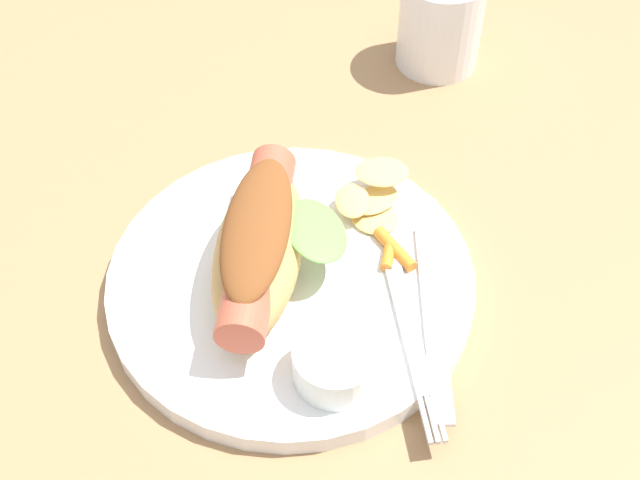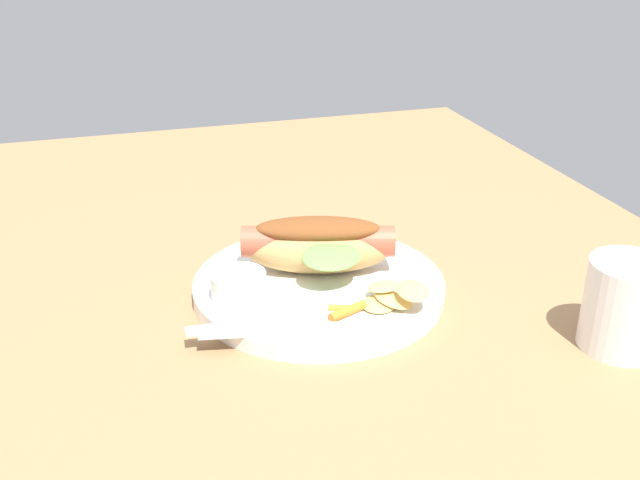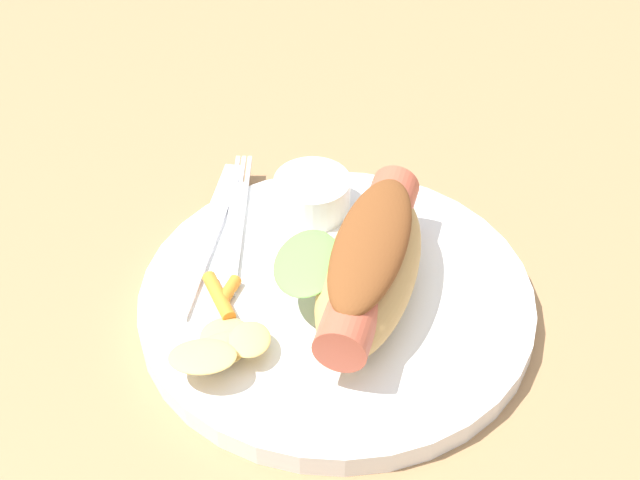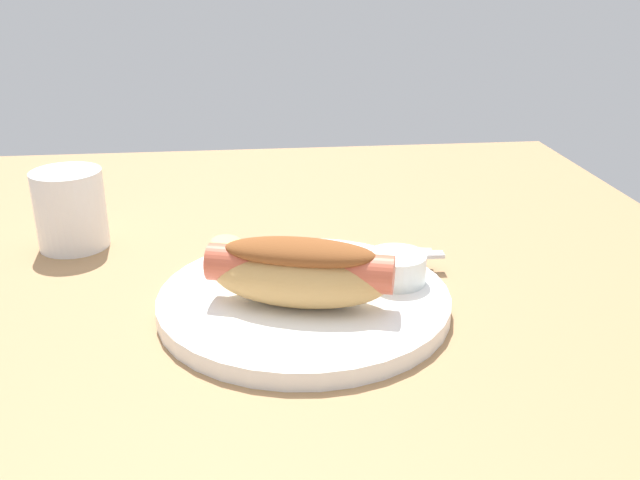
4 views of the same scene
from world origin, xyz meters
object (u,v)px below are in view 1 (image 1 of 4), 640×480
Objects in this scene: carrot_garnish at (393,250)px; drinking_cup at (440,21)px; chips_pile at (372,197)px; hot_dog at (260,244)px; fork at (411,337)px; knife at (433,319)px; sauce_ramekin at (335,363)px; plate at (291,283)px.

carrot_garnish is 25.08cm from drinking_cup.
chips_pile is at bearing -85.65° from carrot_garnish.
carrot_garnish is (-0.37, 4.86, -0.58)cm from chips_pile.
hot_dog is 1.92× the size of drinking_cup.
drinking_cup is at bearing 163.51° from fork.
chips_pile is at bearing 134.60° from hot_dog.
carrot_garnish is 0.49× the size of drinking_cup.
drinking_cup is at bearing 174.59° from knife.
chips_pile is at bearing -178.33° from fork.
hot_dog is 2.99× the size of sauce_ramekin.
fork is 1.75× the size of drinking_cup.
fork is at bearing -162.10° from sauce_ramekin.
sauce_ramekin is 0.34× the size of knife.
carrot_garnish is (-9.38, 0.07, -2.63)cm from hot_dog.
hot_dog is at bearing 49.97° from drinking_cup.
hot_dog is at bearing -127.20° from fork.
chips_pile reaches higher than carrot_garnish.
sauce_ramekin reaches higher than plate.
knife is at bearing 98.74° from chips_pile.
sauce_ramekin is 10.86cm from carrot_garnish.
sauce_ramekin is 14.98cm from chips_pile.
plate is 29.36cm from drinking_cup.
sauce_ramekin is at bearing 67.98° from chips_pile.
plate is 1.59× the size of hot_dog.
carrot_garnish is at bearing 106.16° from hot_dog.
sauce_ramekin is at bearing 56.44° from carrot_garnish.
plate is 6.28× the size of carrot_garnish.
hot_dog reaches higher than sauce_ramekin.
drinking_cup is (-10.22, -18.09, 1.60)cm from chips_pile.
drinking_cup is (-8.54, -29.03, 2.44)cm from knife.
hot_dog is at bearing -69.52° from sauce_ramekin.
plate is at bearing -111.38° from knife.
plate is at bearing -80.44° from sauce_ramekin.
drinking_cup reaches higher than carrot_garnish.
hot_dog is at bearing -108.90° from knife.
sauce_ramekin reaches higher than carrot_garnish.
chips_pile is 0.83× the size of drinking_cup.
hot_dog is 10.41cm from chips_pile.
hot_dog reaches higher than chips_pile.
plate is at bearing 53.71° from drinking_cup.
fork reaches higher than plate.
fork is 3.59× the size of carrot_garnish.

